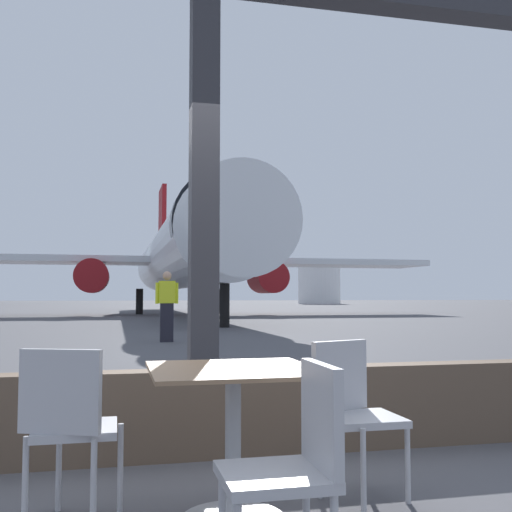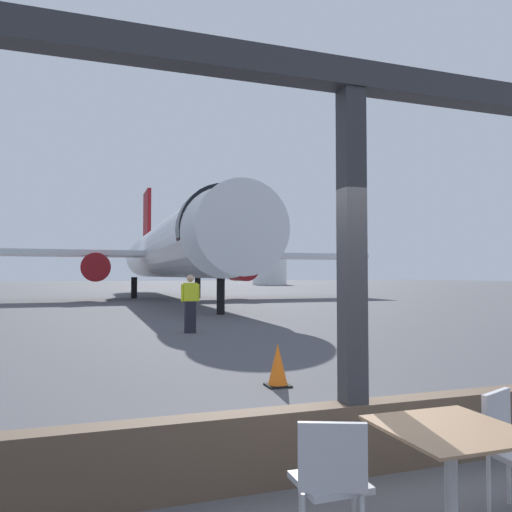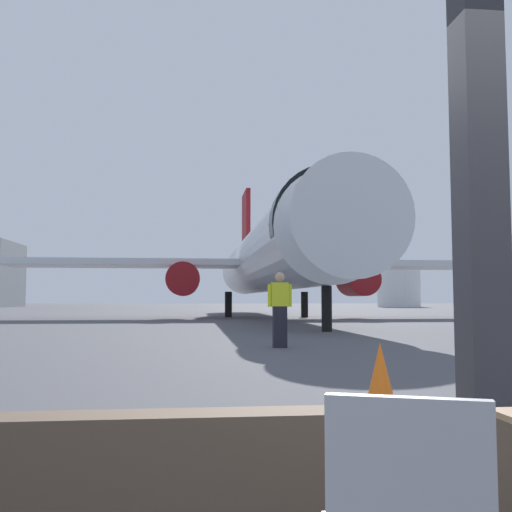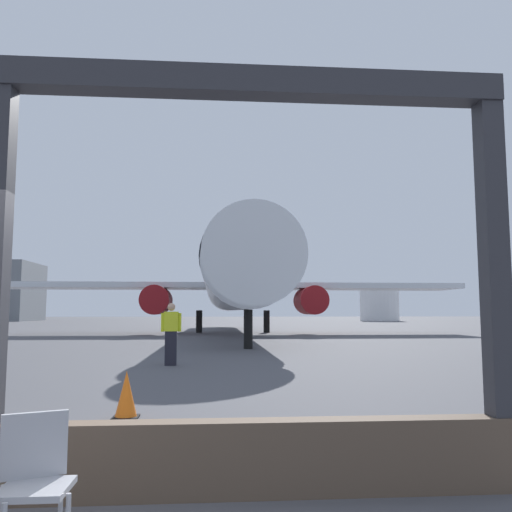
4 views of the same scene
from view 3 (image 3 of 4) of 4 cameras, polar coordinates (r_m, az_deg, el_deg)
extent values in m
plane|color=#4C4C51|center=(42.71, -4.33, -5.72)|extent=(220.00, 220.00, 0.00)
cube|color=brown|center=(3.11, 21.65, -19.03)|extent=(8.77, 0.24, 0.61)
cube|color=#2D2D33|center=(3.06, 20.93, 7.07)|extent=(0.20, 0.20, 3.40)
cube|color=#B2B2B7|center=(1.56, 14.64, -20.35)|extent=(0.39, 0.18, 0.39)
cylinder|color=silver|center=(36.00, 1.19, -0.36)|extent=(3.93, 33.34, 3.93)
cone|color=silver|center=(18.40, 8.38, 3.40)|extent=(3.74, 2.60, 3.74)
cylinder|color=black|center=(20.25, 7.03, 3.12)|extent=(4.01, 0.90, 4.01)
cube|color=silver|center=(35.60, -12.19, -0.71)|extent=(14.72, 4.20, 0.36)
cube|color=silver|center=(37.70, 13.93, -0.87)|extent=(14.72, 4.20, 0.36)
cylinder|color=maroon|center=(33.97, -7.12, -2.29)|extent=(1.90, 3.20, 1.90)
cylinder|color=maroon|center=(35.34, 9.89, -2.34)|extent=(1.90, 3.20, 1.90)
cube|color=maroon|center=(51.45, -0.98, 3.36)|extent=(0.36, 4.40, 5.20)
cylinder|color=black|center=(20.38, 6.91, -5.12)|extent=(0.36, 0.36, 1.58)
cylinder|color=black|center=(36.41, -2.71, -4.74)|extent=(0.44, 0.44, 1.58)
cylinder|color=black|center=(37.01, 4.76, -4.72)|extent=(0.44, 0.44, 1.58)
cube|color=black|center=(13.59, 2.34, -6.93)|extent=(0.32, 0.20, 0.95)
cube|color=yellow|center=(13.57, 2.33, -3.76)|extent=(0.40, 0.22, 0.55)
sphere|color=tan|center=(13.58, 2.33, -2.06)|extent=(0.22, 0.22, 0.22)
cylinder|color=yellow|center=(13.63, 3.32, -3.87)|extent=(0.09, 0.09, 0.52)
cylinder|color=yellow|center=(13.52, 1.34, -3.87)|extent=(0.09, 0.09, 0.52)
cone|color=orange|center=(6.37, 12.04, -11.21)|extent=(0.32, 0.32, 0.66)
cube|color=black|center=(6.41, 12.08, -14.01)|extent=(0.36, 0.36, 0.03)
cylinder|color=white|center=(88.38, 13.75, -3.07)|extent=(6.22, 6.22, 5.46)
camera|label=1|loc=(1.78, 148.09, 4.02)|focal=42.27mm
camera|label=2|loc=(1.56, -150.80, 26.92)|focal=34.43mm
camera|label=4|loc=(3.71, 113.71, 7.82)|focal=37.46mm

